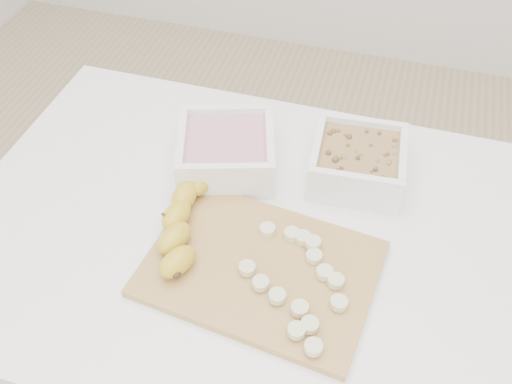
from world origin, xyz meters
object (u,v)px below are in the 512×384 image
(cutting_board, at_px, (261,268))
(banana, at_px, (184,220))
(bowl_granola, at_px, (358,161))
(table, at_px, (251,263))
(bowl_yogurt, at_px, (226,151))

(cutting_board, bearing_deg, banana, 165.15)
(bowl_granola, bearing_deg, cutting_board, -112.89)
(bowl_granola, bearing_deg, table, -130.17)
(cutting_board, bearing_deg, bowl_yogurt, 121.08)
(bowl_granola, xyz_separation_m, cutting_board, (-0.11, -0.25, -0.03))
(table, xyz_separation_m, banana, (-0.10, -0.04, 0.13))
(bowl_yogurt, relative_size, cutting_board, 0.61)
(banana, bearing_deg, table, 24.87)
(bowl_granola, relative_size, cutting_board, 0.49)
(table, height_order, banana, banana)
(bowl_yogurt, distance_m, bowl_granola, 0.24)
(bowl_yogurt, relative_size, banana, 0.93)
(bowl_yogurt, relative_size, bowl_granola, 1.24)
(bowl_granola, xyz_separation_m, banana, (-0.25, -0.21, -0.00))
(table, height_order, bowl_granola, bowl_granola)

